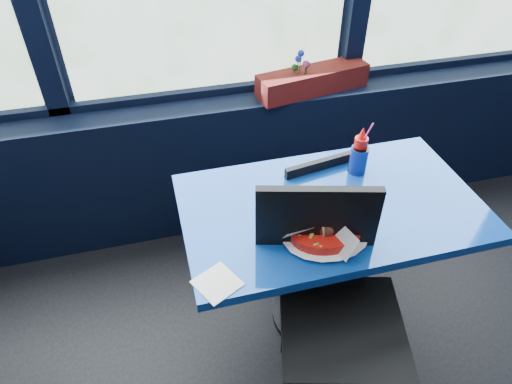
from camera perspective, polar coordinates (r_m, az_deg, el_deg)
The scene contains 10 objects.
window_sill at distance 2.66m, azimuth -4.48°, elevation 3.79°, with size 5.00×0.26×0.80m, color black.
near_table at distance 1.98m, azimuth 8.84°, elevation -5.42°, with size 1.20×0.70×0.75m.
chair_near_front at distance 1.76m, azimuth 9.28°, elevation -12.71°, with size 0.56×0.56×1.00m.
chair_near_back at distance 2.29m, azimuth 6.86°, elevation -1.42°, with size 0.41×0.42×0.80m.
planter_box at distance 2.51m, azimuth 7.10°, elevation 13.68°, with size 0.61×0.15×0.12m, color maroon.
flower_vase at distance 2.46m, azimuth 5.55°, elevation 13.52°, with size 0.13×0.14×0.24m.
food_basket at distance 1.69m, azimuth 8.97°, elevation -4.70°, with size 0.34×0.34×0.11m.
ketchup_bottle at distance 2.00m, azimuth 12.82°, elevation 4.96°, with size 0.06×0.06×0.22m.
soda_cup at distance 2.01m, azimuth 12.69°, elevation 4.03°, with size 0.08×0.08×0.26m.
napkin at distance 1.56m, azimuth -4.86°, elevation -11.28°, with size 0.13×0.13×0.00m, color white.
Camera 1 is at (-0.34, 0.75, 1.96)m, focal length 32.00 mm.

